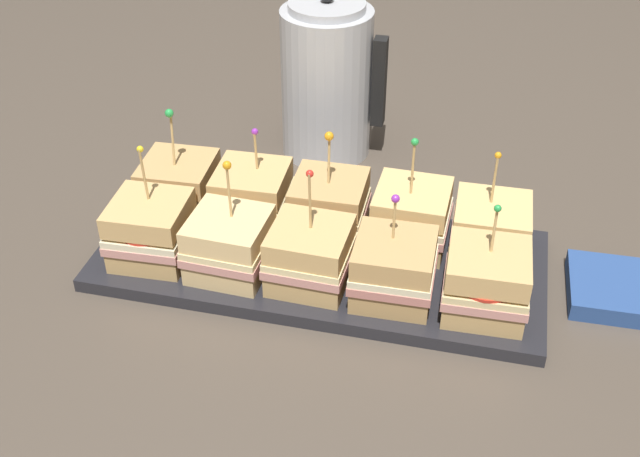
{
  "coord_description": "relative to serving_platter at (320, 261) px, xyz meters",
  "views": [
    {
      "loc": [
        0.19,
        -0.81,
        0.66
      ],
      "look_at": [
        0.0,
        0.0,
        0.06
      ],
      "focal_mm": 45.0,
      "sensor_mm": 36.0,
      "label": 1
    }
  ],
  "objects": [
    {
      "name": "kettle_steel",
      "position": [
        -0.06,
        0.3,
        0.11
      ],
      "size": [
        0.16,
        0.14,
        0.27
      ],
      "color": "#B7BABF",
      "rests_on": "ground_plane"
    },
    {
      "name": "sandwich_front_far_right",
      "position": [
        0.21,
        -0.06,
        0.05
      ],
      "size": [
        0.1,
        0.1,
        0.15
      ],
      "color": "tan",
      "rests_on": "serving_platter"
    },
    {
      "name": "sandwich_back_right",
      "position": [
        0.11,
        0.05,
        0.05
      ],
      "size": [
        0.1,
        0.1,
        0.16
      ],
      "color": "tan",
      "rests_on": "serving_platter"
    },
    {
      "name": "ground_plane",
      "position": [
        0.0,
        0.0,
        -0.01
      ],
      "size": [
        6.0,
        6.0,
        0.0
      ],
      "primitive_type": "plane",
      "color": "#4C4238"
    },
    {
      "name": "sandwich_front_far_left",
      "position": [
        -0.21,
        -0.05,
        0.05
      ],
      "size": [
        0.1,
        0.1,
        0.16
      ],
      "color": "tan",
      "rests_on": "serving_platter"
    },
    {
      "name": "serving_platter",
      "position": [
        0.0,
        0.0,
        0.0
      ],
      "size": [
        0.58,
        0.24,
        0.02
      ],
      "color": "#232328",
      "rests_on": "ground_plane"
    },
    {
      "name": "sandwich_back_center",
      "position": [
        0.0,
        0.05,
        0.05
      ],
      "size": [
        0.1,
        0.1,
        0.16
      ],
      "color": "tan",
      "rests_on": "serving_platter"
    },
    {
      "name": "sandwich_front_left",
      "position": [
        -0.1,
        -0.05,
        0.05
      ],
      "size": [
        0.1,
        0.1,
        0.16
      ],
      "color": "#DBB77A",
      "rests_on": "serving_platter"
    },
    {
      "name": "napkin_stack",
      "position": [
        0.37,
        0.03,
        0.0
      ],
      "size": [
        0.12,
        0.12,
        0.02
      ],
      "color": "navy",
      "rests_on": "ground_plane"
    },
    {
      "name": "sandwich_back_far_left",
      "position": [
        -0.21,
        0.05,
        0.05
      ],
      "size": [
        0.1,
        0.1,
        0.16
      ],
      "color": "tan",
      "rests_on": "serving_platter"
    },
    {
      "name": "sandwich_back_far_right",
      "position": [
        0.21,
        0.05,
        0.05
      ],
      "size": [
        0.1,
        0.1,
        0.15
      ],
      "color": "tan",
      "rests_on": "serving_platter"
    },
    {
      "name": "sandwich_back_left",
      "position": [
        -0.11,
        0.05,
        0.05
      ],
      "size": [
        0.1,
        0.1,
        0.14
      ],
      "color": "tan",
      "rests_on": "serving_platter"
    },
    {
      "name": "sandwich_front_right",
      "position": [
        0.1,
        -0.06,
        0.05
      ],
      "size": [
        0.1,
        0.1,
        0.14
      ],
      "color": "tan",
      "rests_on": "serving_platter"
    },
    {
      "name": "sandwich_front_center",
      "position": [
        -0.0,
        -0.05,
        0.05
      ],
      "size": [
        0.1,
        0.1,
        0.16
      ],
      "color": "tan",
      "rests_on": "serving_platter"
    }
  ]
}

